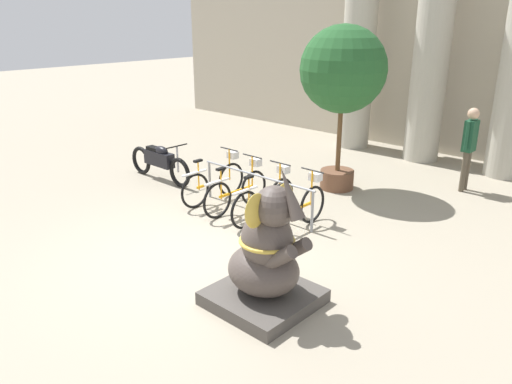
{
  "coord_description": "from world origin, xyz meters",
  "views": [
    {
      "loc": [
        5.39,
        -4.49,
        3.55
      ],
      "look_at": [
        0.53,
        0.75,
        1.0
      ],
      "focal_mm": 35.0,
      "sensor_mm": 36.0,
      "label": 1
    }
  ],
  "objects_px": {
    "bicycle_3": "(297,208)",
    "elephant_statue": "(266,259)",
    "potted_tree": "(343,74)",
    "person_pedestrian": "(469,142)",
    "bicycle_1": "(237,190)",
    "bicycle_2": "(265,199)",
    "bicycle_0": "(215,182)",
    "motorcycle": "(160,161)"
  },
  "relations": [
    {
      "from": "bicycle_1",
      "to": "bicycle_3",
      "type": "relative_size",
      "value": 1.0
    },
    {
      "from": "bicycle_2",
      "to": "elephant_statue",
      "type": "xyz_separation_m",
      "value": [
        1.9,
        -2.09,
        0.24
      ]
    },
    {
      "from": "bicycle_0",
      "to": "elephant_statue",
      "type": "xyz_separation_m",
      "value": [
        3.3,
        -2.16,
        0.24
      ]
    },
    {
      "from": "bicycle_2",
      "to": "bicycle_3",
      "type": "bearing_deg",
      "value": 3.31
    },
    {
      "from": "bicycle_3",
      "to": "potted_tree",
      "type": "bearing_deg",
      "value": 107.85
    },
    {
      "from": "person_pedestrian",
      "to": "potted_tree",
      "type": "distance_m",
      "value": 3.01
    },
    {
      "from": "bicycle_2",
      "to": "bicycle_1",
      "type": "bearing_deg",
      "value": -179.9
    },
    {
      "from": "bicycle_0",
      "to": "bicycle_3",
      "type": "bearing_deg",
      "value": -0.7
    },
    {
      "from": "bicycle_0",
      "to": "potted_tree",
      "type": "distance_m",
      "value": 3.36
    },
    {
      "from": "potted_tree",
      "to": "bicycle_3",
      "type": "bearing_deg",
      "value": -72.15
    },
    {
      "from": "bicycle_1",
      "to": "bicycle_2",
      "type": "xyz_separation_m",
      "value": [
        0.7,
        0.0,
        0.0
      ]
    },
    {
      "from": "bicycle_1",
      "to": "bicycle_2",
      "type": "height_order",
      "value": "same"
    },
    {
      "from": "motorcycle",
      "to": "person_pedestrian",
      "type": "bearing_deg",
      "value": 36.85
    },
    {
      "from": "motorcycle",
      "to": "person_pedestrian",
      "type": "distance_m",
      "value": 6.66
    },
    {
      "from": "bicycle_2",
      "to": "elephant_statue",
      "type": "bearing_deg",
      "value": -47.78
    },
    {
      "from": "bicycle_0",
      "to": "bicycle_3",
      "type": "xyz_separation_m",
      "value": [
        2.1,
        -0.03,
        0.0
      ]
    },
    {
      "from": "person_pedestrian",
      "to": "bicycle_3",
      "type": "bearing_deg",
      "value": -107.89
    },
    {
      "from": "potted_tree",
      "to": "person_pedestrian",
      "type": "bearing_deg",
      "value": 39.57
    },
    {
      "from": "bicycle_0",
      "to": "bicycle_2",
      "type": "relative_size",
      "value": 1.0
    },
    {
      "from": "bicycle_3",
      "to": "elephant_statue",
      "type": "distance_m",
      "value": 2.46
    },
    {
      "from": "bicycle_0",
      "to": "bicycle_1",
      "type": "distance_m",
      "value": 0.7
    },
    {
      "from": "bicycle_3",
      "to": "elephant_statue",
      "type": "relative_size",
      "value": 0.86
    },
    {
      "from": "bicycle_0",
      "to": "potted_tree",
      "type": "relative_size",
      "value": 0.49
    },
    {
      "from": "bicycle_3",
      "to": "motorcycle",
      "type": "bearing_deg",
      "value": 178.75
    },
    {
      "from": "bicycle_3",
      "to": "elephant_statue",
      "type": "bearing_deg",
      "value": -60.69
    },
    {
      "from": "motorcycle",
      "to": "bicycle_3",
      "type": "bearing_deg",
      "value": -1.25
    },
    {
      "from": "elephant_statue",
      "to": "motorcycle",
      "type": "bearing_deg",
      "value": 156.85
    },
    {
      "from": "person_pedestrian",
      "to": "elephant_statue",
      "type": "bearing_deg",
      "value": -91.07
    },
    {
      "from": "bicycle_1",
      "to": "person_pedestrian",
      "type": "xyz_separation_m",
      "value": [
        2.71,
        4.1,
        0.66
      ]
    },
    {
      "from": "motorcycle",
      "to": "bicycle_2",
      "type": "bearing_deg",
      "value": -2.22
    },
    {
      "from": "bicycle_3",
      "to": "motorcycle",
      "type": "height_order",
      "value": "bicycle_3"
    },
    {
      "from": "bicycle_1",
      "to": "bicycle_0",
      "type": "bearing_deg",
      "value": 174.49
    },
    {
      "from": "bicycle_0",
      "to": "bicycle_2",
      "type": "distance_m",
      "value": 1.4
    },
    {
      "from": "bicycle_3",
      "to": "person_pedestrian",
      "type": "xyz_separation_m",
      "value": [
        1.31,
        4.06,
        0.66
      ]
    },
    {
      "from": "potted_tree",
      "to": "bicycle_0",
      "type": "bearing_deg",
      "value": -120.02
    },
    {
      "from": "bicycle_2",
      "to": "bicycle_0",
      "type": "bearing_deg",
      "value": 177.29
    },
    {
      "from": "bicycle_2",
      "to": "bicycle_3",
      "type": "distance_m",
      "value": 0.7
    },
    {
      "from": "bicycle_2",
      "to": "bicycle_3",
      "type": "xyz_separation_m",
      "value": [
        0.7,
        0.04,
        0.0
      ]
    },
    {
      "from": "person_pedestrian",
      "to": "bicycle_2",
      "type": "bearing_deg",
      "value": -116.13
    },
    {
      "from": "elephant_statue",
      "to": "potted_tree",
      "type": "xyz_separation_m",
      "value": [
        -1.95,
        4.48,
        1.78
      ]
    },
    {
      "from": "bicycle_2",
      "to": "elephant_statue",
      "type": "distance_m",
      "value": 2.83
    },
    {
      "from": "bicycle_1",
      "to": "person_pedestrian",
      "type": "height_order",
      "value": "person_pedestrian"
    }
  ]
}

